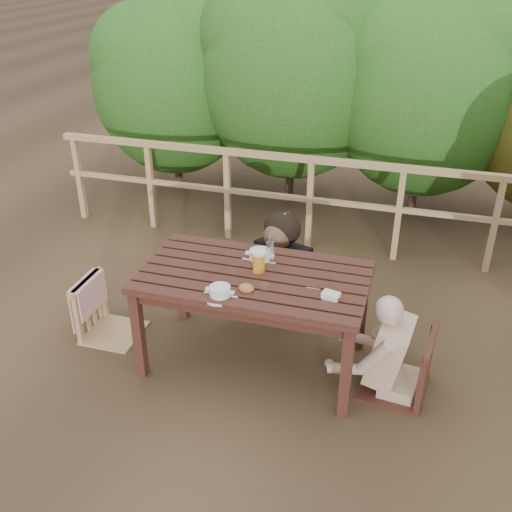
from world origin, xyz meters
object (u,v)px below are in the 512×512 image
(bottle, at_px, (270,251))
(diner_right, at_px, (408,319))
(table, at_px, (254,319))
(beer_glass, at_px, (259,263))
(woman, at_px, (294,230))
(tumbler, at_px, (265,288))
(soup_far, at_px, (260,256))
(chair_far, at_px, (292,261))
(soup_near, at_px, (220,292))
(chair_right, at_px, (401,335))
(bread_roll, at_px, (246,288))
(chair_left, at_px, (108,287))
(butter_tub, at_px, (331,296))

(bottle, bearing_deg, diner_right, -12.25)
(table, distance_m, beer_glass, 0.47)
(bottle, bearing_deg, beer_glass, -105.12)
(woman, bearing_deg, tumbler, 112.10)
(soup_far, xyz_separation_m, beer_glass, (0.05, -0.18, 0.04))
(bottle, xyz_separation_m, tumbler, (0.07, -0.40, -0.08))
(diner_right, bearing_deg, chair_far, 54.82)
(soup_near, bearing_deg, chair_right, 14.37)
(chair_right, distance_m, bread_roll, 1.13)
(woman, height_order, tumbler, woman)
(table, relative_size, woman, 1.14)
(soup_near, bearing_deg, woman, 80.12)
(soup_near, distance_m, bread_roll, 0.19)
(soup_far, xyz_separation_m, bottle, (0.09, -0.03, 0.07))
(chair_left, relative_size, woman, 0.64)
(chair_right, distance_m, tumbler, 1.01)
(chair_right, bearing_deg, beer_glass, -87.47)
(chair_left, bearing_deg, butter_tub, -94.92)
(soup_near, height_order, bread_roll, soup_near)
(diner_right, xyz_separation_m, tumbler, (-0.97, -0.17, 0.18))
(diner_right, height_order, soup_near, diner_right)
(chair_left, distance_m, soup_near, 1.18)
(table, xyz_separation_m, soup_near, (-0.14, -0.34, 0.42))
(table, bearing_deg, chair_left, -179.70)
(chair_left, bearing_deg, beer_glass, -87.74)
(table, distance_m, tumbler, 0.49)
(soup_near, bearing_deg, beer_glass, 67.38)
(table, bearing_deg, chair_right, -1.52)
(soup_near, relative_size, bread_roll, 2.19)
(soup_near, xyz_separation_m, soup_far, (0.12, 0.57, 0.00))
(soup_far, xyz_separation_m, butter_tub, (0.61, -0.38, -0.02))
(table, distance_m, butter_tub, 0.73)
(table, relative_size, beer_glass, 9.38)
(bread_roll, height_order, tumbler, tumbler)
(chair_far, bearing_deg, table, -76.01)
(chair_left, xyz_separation_m, chair_right, (2.30, -0.02, 0.02))
(soup_near, xyz_separation_m, bottle, (0.20, 0.54, 0.07))
(soup_near, xyz_separation_m, butter_tub, (0.73, 0.18, -0.02))
(woman, distance_m, beer_glass, 0.88)
(chair_far, relative_size, soup_near, 3.49)
(table, xyz_separation_m, chair_left, (-1.22, -0.01, 0.08))
(bread_roll, distance_m, tumbler, 0.13)
(chair_far, bearing_deg, chair_left, -126.25)
(chair_left, height_order, tumbler, chair_left)
(chair_far, relative_size, tumbler, 11.41)
(soup_far, bearing_deg, table, -84.10)
(chair_far, distance_m, soup_far, 0.77)
(soup_far, height_order, bread_roll, soup_far)
(beer_glass, bearing_deg, table, -116.06)
(chair_right, height_order, woman, woman)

